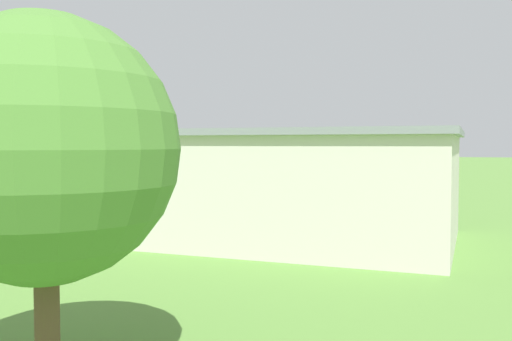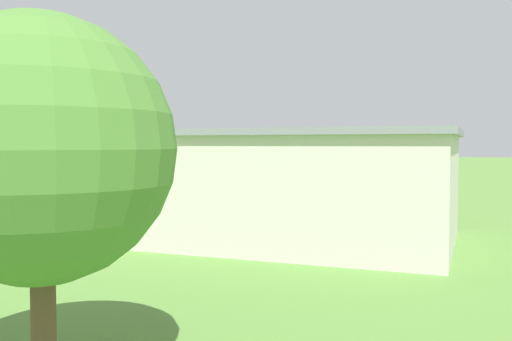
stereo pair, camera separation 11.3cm
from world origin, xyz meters
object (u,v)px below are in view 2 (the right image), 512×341
car_orange (37,194)px  biplane (281,158)px  person_by_parked_cars (73,193)px  hangar (155,181)px  tree_by_windsock (41,150)px  person_watching_takeoff (430,206)px

car_orange → biplane: bearing=-126.2°
person_by_parked_cars → biplane: bearing=-125.3°
person_by_parked_cars → hangar: bearing=140.5°
car_orange → tree_by_windsock: (-28.97, 33.68, 4.65)m
tree_by_windsock → car_orange: bearing=-49.3°
hangar → person_by_parked_cars: 22.38m
person_watching_takeoff → tree_by_windsock: bearing=78.5°
hangar → biplane: size_ratio=4.70×
hangar → person_watching_takeoff: 21.60m
person_watching_takeoff → person_by_parked_cars: size_ratio=1.05×
biplane → tree_by_windsock: 58.57m
person_watching_takeoff → person_by_parked_cars: person_watching_takeoff is taller
car_orange → person_watching_takeoff: bearing=-177.1°
hangar → tree_by_windsock: size_ratio=4.40×
hangar → tree_by_windsock: 24.05m
tree_by_windsock → hangar: bearing=-66.7°
tree_by_windsock → person_by_parked_cars: bearing=-53.6°
biplane → person_watching_takeoff: bearing=130.7°
biplane → tree_by_windsock: bearing=101.4°
person_watching_takeoff → person_by_parked_cars: 33.87m
car_orange → tree_by_windsock: bearing=130.7°
hangar → biplane: hangar is taller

